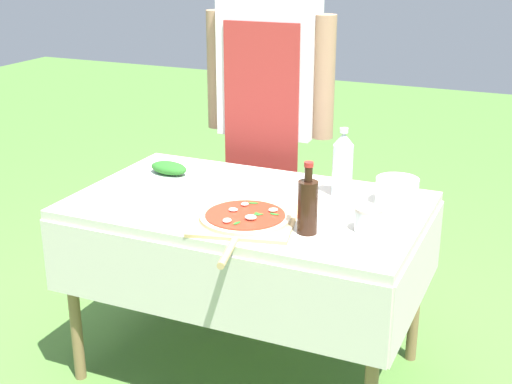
{
  "coord_description": "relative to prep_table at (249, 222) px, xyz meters",
  "views": [
    {
      "loc": [
        1.04,
        -2.26,
        1.66
      ],
      "look_at": [
        0.03,
        0.0,
        0.77
      ],
      "focal_mm": 50.0,
      "sensor_mm": 36.0,
      "label": 1
    }
  ],
  "objects": [
    {
      "name": "water_bottle",
      "position": [
        0.3,
        0.2,
        0.21
      ],
      "size": [
        0.08,
        0.08,
        0.26
      ],
      "color": "silver",
      "rests_on": "prep_table"
    },
    {
      "name": "prep_table",
      "position": [
        0.0,
        0.0,
        0.0
      ],
      "size": [
        1.31,
        0.81,
        0.73
      ],
      "color": "beige",
      "rests_on": "ground"
    },
    {
      "name": "sauce_jar",
      "position": [
        0.48,
        -0.1,
        0.12
      ],
      "size": [
        0.1,
        0.1,
        0.08
      ],
      "color": "silver",
      "rests_on": "prep_table"
    },
    {
      "name": "herb_container",
      "position": [
        -0.43,
        0.14,
        0.11
      ],
      "size": [
        0.21,
        0.13,
        0.06
      ],
      "rotation": [
        0.0,
        0.0,
        -0.12
      ],
      "color": "silver",
      "rests_on": "prep_table"
    },
    {
      "name": "oil_bottle",
      "position": [
        0.3,
        -0.2,
        0.18
      ],
      "size": [
        0.07,
        0.07,
        0.25
      ],
      "color": "black",
      "rests_on": "prep_table"
    },
    {
      "name": "mixing_tub",
      "position": [
        0.51,
        0.2,
        0.13
      ],
      "size": [
        0.16,
        0.16,
        0.1
      ],
      "primitive_type": "cylinder",
      "color": "silver",
      "rests_on": "prep_table"
    },
    {
      "name": "pizza_on_peel",
      "position": [
        0.08,
        -0.2,
        0.1
      ],
      "size": [
        0.41,
        0.57,
        0.05
      ],
      "rotation": [
        0.0,
        0.0,
        0.23
      ],
      "color": "tan",
      "rests_on": "prep_table"
    },
    {
      "name": "person_cook",
      "position": [
        -0.2,
        0.65,
        0.31
      ],
      "size": [
        0.6,
        0.21,
        1.61
      ],
      "rotation": [
        0.0,
        0.0,
        3.18
      ],
      "color": "#4C4C51",
      "rests_on": "ground"
    },
    {
      "name": "ground_plane",
      "position": [
        0.0,
        0.0,
        -0.64
      ],
      "size": [
        12.0,
        12.0,
        0.0
      ],
      "primitive_type": "plane",
      "color": "#517F38"
    }
  ]
}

